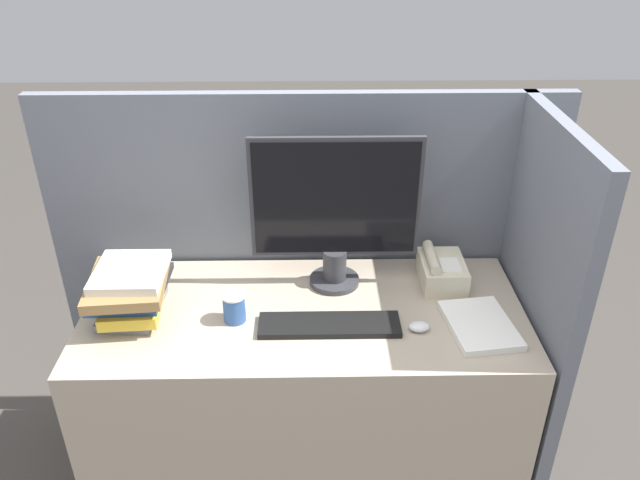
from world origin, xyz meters
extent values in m
cube|color=slate|center=(0.00, 0.68, 0.70)|extent=(1.86, 0.04, 1.41)
cube|color=slate|center=(0.77, 0.35, 0.70)|extent=(0.04, 0.71, 1.41)
cube|color=tan|center=(0.00, 0.32, 0.39)|extent=(1.46, 0.65, 0.78)
cylinder|color=#333338|center=(0.11, 0.49, 0.79)|extent=(0.17, 0.17, 0.02)
cylinder|color=#333338|center=(0.11, 0.49, 0.85)|extent=(0.08, 0.08, 0.11)
cube|color=#333338|center=(0.11, 0.50, 1.11)|extent=(0.57, 0.02, 0.43)
cube|color=black|center=(0.11, 0.49, 1.11)|extent=(0.54, 0.01, 0.40)
cube|color=black|center=(0.08, 0.23, 0.79)|extent=(0.45, 0.12, 0.02)
ellipsoid|color=silver|center=(0.36, 0.21, 0.79)|extent=(0.07, 0.05, 0.03)
cylinder|color=#335999|center=(-0.22, 0.28, 0.82)|extent=(0.07, 0.07, 0.09)
cylinder|color=white|center=(-0.22, 0.28, 0.87)|extent=(0.08, 0.08, 0.01)
cube|color=slate|center=(-0.57, 0.33, 0.79)|extent=(0.19, 0.26, 0.03)
cube|color=gold|center=(-0.55, 0.31, 0.83)|extent=(0.20, 0.28, 0.04)
cube|color=#264C8C|center=(-0.57, 0.32, 0.86)|extent=(0.23, 0.25, 0.02)
cube|color=#262628|center=(-0.56, 0.33, 0.88)|extent=(0.23, 0.26, 0.02)
cube|color=olive|center=(-0.56, 0.31, 0.91)|extent=(0.26, 0.31, 0.04)
cube|color=silver|center=(-0.55, 0.32, 0.94)|extent=(0.22, 0.24, 0.03)
cube|color=beige|center=(0.49, 0.48, 0.82)|extent=(0.15, 0.21, 0.09)
cube|color=white|center=(0.50, 0.46, 0.87)|extent=(0.07, 0.09, 0.00)
cylinder|color=beige|center=(0.44, 0.48, 0.88)|extent=(0.04, 0.18, 0.04)
cube|color=white|center=(0.56, 0.22, 0.79)|extent=(0.23, 0.29, 0.02)
camera|label=1|loc=(0.02, -1.36, 2.00)|focal=35.00mm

